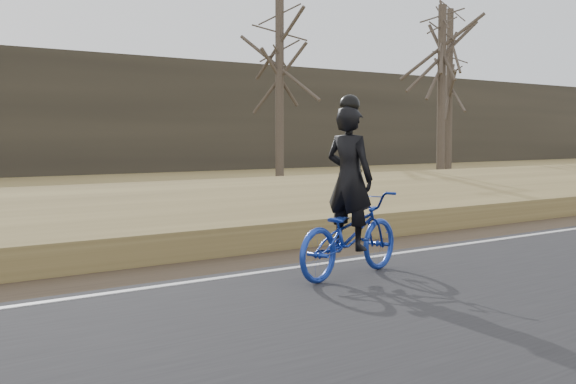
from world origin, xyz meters
TOP-DOWN VIEW (x-y plane):
  - ground at (0.00, 0.00)m, footprint 120.00×120.00m
  - edge_line at (0.00, 0.20)m, footprint 120.00×0.12m
  - shoulder at (0.00, 1.20)m, footprint 120.00×1.60m
  - embankment at (0.00, 4.20)m, footprint 120.00×5.00m
  - ballast at (0.00, 8.00)m, footprint 120.00×3.00m
  - railroad at (0.00, 8.00)m, footprint 120.00×2.40m
  - cyclist at (-4.80, -0.75)m, footprint 2.18×1.10m
  - bare_tree_center at (8.54, 16.95)m, footprint 0.36×0.36m
  - bare_tree_right at (15.06, 13.98)m, footprint 0.36×0.36m
  - bare_tree_far_right at (22.60, 19.61)m, footprint 0.36×0.36m

SIDE VIEW (x-z plane):
  - ground at x=0.00m, z-range 0.00..0.00m
  - shoulder at x=0.00m, z-range 0.00..0.04m
  - edge_line at x=0.00m, z-range 0.06..0.07m
  - embankment at x=0.00m, z-range 0.00..0.44m
  - ballast at x=0.00m, z-range 0.00..0.45m
  - railroad at x=0.00m, z-range 0.38..0.67m
  - cyclist at x=-4.80m, z-range -0.38..2.00m
  - bare_tree_right at x=15.06m, z-range 0.00..7.47m
  - bare_tree_center at x=8.54m, z-range 0.00..8.06m
  - bare_tree_far_right at x=22.60m, z-range 0.00..8.74m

